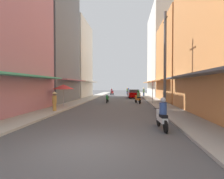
{
  "coord_description": "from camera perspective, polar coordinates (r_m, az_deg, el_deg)",
  "views": [
    {
      "loc": [
        1.44,
        -5.52,
        2.14
      ],
      "look_at": [
        -0.34,
        12.16,
        1.7
      ],
      "focal_mm": 26.9,
      "sensor_mm": 36.0,
      "label": 1
    }
  ],
  "objects": [
    {
      "name": "building_right_mid",
      "position": [
        24.95,
        23.53,
        8.92
      ],
      "size": [
        7.05,
        10.44,
        10.91
      ],
      "color": "#D88C4C",
      "rests_on": "ground"
    },
    {
      "name": "pedestrian_midway",
      "position": [
        32.29,
        10.75,
        -0.66
      ],
      "size": [
        0.44,
        0.44,
        1.74
      ],
      "color": "#334C8C",
      "rests_on": "ground"
    },
    {
      "name": "sidewalk_right",
      "position": [
        24.21,
        14.0,
        -3.55
      ],
      "size": [
        2.1,
        52.69,
        0.12
      ],
      "primitive_type": "cube",
      "color": "#9E9991",
      "rests_on": "ground"
    },
    {
      "name": "ground_plane",
      "position": [
        24.01,
        2.29,
        -3.69
      ],
      "size": [
        98.33,
        98.33,
        0.0
      ],
      "primitive_type": "plane",
      "color": "#4C4C4F"
    },
    {
      "name": "building_right_far",
      "position": [
        37.09,
        17.72,
        11.6
      ],
      "size": [
        7.05,
        13.02,
        17.49
      ],
      "color": "silver",
      "rests_on": "ground"
    },
    {
      "name": "utility_pole",
      "position": [
        13.23,
        17.57,
        8.89
      ],
      "size": [
        0.2,
        1.2,
        7.6
      ],
      "color": "#4C4C4F",
      "rests_on": "ground"
    },
    {
      "name": "motorbike_green",
      "position": [
        20.79,
        -1.57,
        -3.1
      ],
      "size": [
        0.55,
        1.81,
        0.96
      ],
      "color": "black",
      "rests_on": "ground"
    },
    {
      "name": "building_left_mid",
      "position": [
        23.8,
        -21.13,
        15.12
      ],
      "size": [
        7.05,
        8.38,
        15.64
      ],
      "color": "slate",
      "rests_on": "ground"
    },
    {
      "name": "sidewalk_left",
      "position": [
        24.79,
        -9.15,
        -3.41
      ],
      "size": [
        2.1,
        52.69,
        0.12
      ],
      "primitive_type": "cube",
      "color": "#ADA89E",
      "rests_on": "ground"
    },
    {
      "name": "motorbike_red",
      "position": [
        36.35,
        -0.02,
        -0.84
      ],
      "size": [
        0.68,
        1.77,
        1.58
      ],
      "color": "black",
      "rests_on": "ground"
    },
    {
      "name": "motorbike_white",
      "position": [
        8.56,
        16.63,
        -8.31
      ],
      "size": [
        0.55,
        1.81,
        1.58
      ],
      "color": "black",
      "rests_on": "ground"
    },
    {
      "name": "vendor_umbrella",
      "position": [
        16.66,
        -16.2,
        0.9
      ],
      "size": [
        2.03,
        2.03,
        2.23
      ],
      "color": "#99999E",
      "rests_on": "ground"
    },
    {
      "name": "motorbike_black",
      "position": [
        35.23,
        5.65,
        -0.92
      ],
      "size": [
        0.55,
        1.81,
        1.58
      ],
      "color": "black",
      "rests_on": "ground"
    },
    {
      "name": "motorbike_blue",
      "position": [
        38.66,
        5.18,
        -0.71
      ],
      "size": [
        0.55,
        1.81,
        1.58
      ],
      "color": "black",
      "rests_on": "ground"
    },
    {
      "name": "motorbike_orange",
      "position": [
        20.13,
        8.79,
        -2.69
      ],
      "size": [
        0.75,
        1.74,
        1.58
      ],
      "color": "black",
      "rests_on": "ground"
    },
    {
      "name": "street_sign_no_entry",
      "position": [
        18.94,
        13.56,
        0.1
      ],
      "size": [
        0.07,
        0.6,
        2.65
      ],
      "color": "gray",
      "rests_on": "ground"
    },
    {
      "name": "building_left_far",
      "position": [
        31.82,
        -13.59,
        9.65
      ],
      "size": [
        7.05,
        8.24,
        13.44
      ],
      "color": "silver",
      "rests_on": "ground"
    },
    {
      "name": "pedestrian_foreground",
      "position": [
        14.08,
        -18.97,
        -3.59
      ],
      "size": [
        0.44,
        0.44,
        1.65
      ],
      "color": "#BF8C3F",
      "rests_on": "ground"
    },
    {
      "name": "parked_car",
      "position": [
        28.68,
        7.29,
        -1.39
      ],
      "size": [
        2.07,
        4.22,
        1.45
      ],
      "color": "#8C0000",
      "rests_on": "ground"
    }
  ]
}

